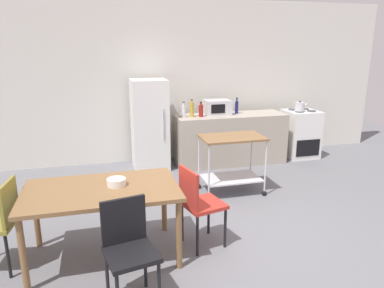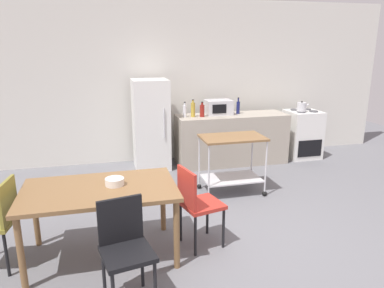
{
  "view_description": "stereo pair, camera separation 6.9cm",
  "coord_description": "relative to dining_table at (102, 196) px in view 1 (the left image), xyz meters",
  "views": [
    {
      "loc": [
        -1.42,
        -3.41,
        2.11
      ],
      "look_at": [
        -0.19,
        1.2,
        0.8
      ],
      "focal_mm": 33.89,
      "sensor_mm": 36.0,
      "label": 1
    },
    {
      "loc": [
        -1.35,
        -3.43,
        2.11
      ],
      "look_at": [
        -0.19,
        1.2,
        0.8
      ],
      "focal_mm": 33.89,
      "sensor_mm": 36.0,
      "label": 2
    }
  ],
  "objects": [
    {
      "name": "chair_red",
      "position": [
        0.98,
        -0.04,
        -0.15
      ],
      "size": [
        0.48,
        0.48,
        0.89
      ],
      "rotation": [
        0.0,
        0.0,
        1.81
      ],
      "color": "#B72D23",
      "rests_on": "ground_plane"
    },
    {
      "name": "refrigerator",
      "position": [
        0.88,
        2.68,
        0.1
      ],
      "size": [
        0.6,
        0.63,
        1.55
      ],
      "color": "white",
      "rests_on": "ground_plane"
    },
    {
      "name": "stove_oven",
      "position": [
        3.78,
        2.6,
        -0.22
      ],
      "size": [
        0.6,
        0.61,
        0.92
      ],
      "color": "white",
      "rests_on": "ground_plane"
    },
    {
      "name": "bottle_sparkling_water",
      "position": [
        2.47,
        2.66,
        0.35
      ],
      "size": [
        0.06,
        0.06,
        0.29
      ],
      "color": "navy",
      "rests_on": "kitchen_counter"
    },
    {
      "name": "fruit_bowl",
      "position": [
        0.15,
        0.04,
        0.12
      ],
      "size": [
        0.19,
        0.19,
        0.07
      ],
      "primitive_type": "cylinder",
      "color": "white",
      "rests_on": "dining_table"
    },
    {
      "name": "dining_table",
      "position": [
        0.0,
        0.0,
        0.0
      ],
      "size": [
        1.5,
        0.9,
        0.75
      ],
      "color": "brown",
      "rests_on": "ground_plane"
    },
    {
      "name": "microwave",
      "position": [
        2.1,
        2.67,
        0.36
      ],
      "size": [
        0.46,
        0.35,
        0.26
      ],
      "color": "silver",
      "rests_on": "kitchen_counter"
    },
    {
      "name": "chair_black",
      "position": [
        0.19,
        -0.73,
        -0.15
      ],
      "size": [
        0.47,
        0.47,
        0.89
      ],
      "rotation": [
        0.0,
        0.0,
        0.2
      ],
      "color": "black",
      "rests_on": "ground_plane"
    },
    {
      "name": "kettle",
      "position": [
        3.66,
        2.5,
        0.33
      ],
      "size": [
        0.24,
        0.17,
        0.19
      ],
      "color": "silver",
      "rests_on": "stove_oven"
    },
    {
      "name": "bottle_soda",
      "position": [
        1.6,
        2.56,
        0.36
      ],
      "size": [
        0.07,
        0.07,
        0.3
      ],
      "color": "gold",
      "rests_on": "kitchen_counter"
    },
    {
      "name": "kitchen_cart",
      "position": [
        1.85,
        1.26,
        -0.1
      ],
      "size": [
        0.91,
        0.57,
        0.85
      ],
      "color": "brown",
      "rests_on": "ground_plane"
    },
    {
      "name": "kitchen_counter",
      "position": [
        2.33,
        2.58,
        -0.22
      ],
      "size": [
        2.0,
        0.64,
        0.9
      ],
      "primitive_type": "cube",
      "color": "#A89E8E",
      "rests_on": "ground_plane"
    },
    {
      "name": "back_wall",
      "position": [
        1.43,
        3.18,
        0.78
      ],
      "size": [
        8.4,
        0.12,
        2.9
      ],
      "primitive_type": "cube",
      "color": "silver",
      "rests_on": "ground_plane"
    },
    {
      "name": "bottle_olive_oil",
      "position": [
        1.76,
        2.53,
        0.34
      ],
      "size": [
        0.08,
        0.08,
        0.26
      ],
      "color": "maroon",
      "rests_on": "kitchen_counter"
    },
    {
      "name": "ground_plane",
      "position": [
        1.43,
        -0.02,
        -0.67
      ],
      "size": [
        12.0,
        12.0,
        0.0
      ],
      "primitive_type": "plane",
      "color": "slate"
    },
    {
      "name": "bottle_sesame_oil",
      "position": [
        1.46,
        2.58,
        0.34
      ],
      "size": [
        0.07,
        0.07,
        0.26
      ],
      "color": "silver",
      "rests_on": "kitchen_counter"
    }
  ]
}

